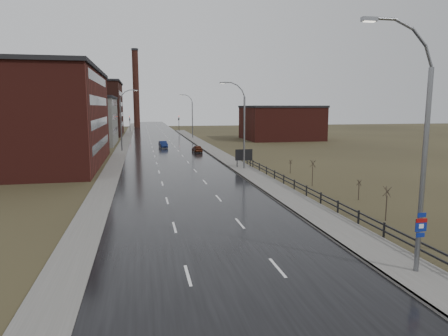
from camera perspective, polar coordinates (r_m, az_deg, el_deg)
name	(u,v)px	position (r m, az deg, el deg)	size (l,w,h in m)	color
ground	(256,312)	(17.14, 4.60, -19.88)	(320.00, 320.00, 0.00)	#2D2819
road	(166,151)	(75.00, -8.31, 2.39)	(14.00, 300.00, 0.06)	black
sidewalk_right	(244,170)	(51.72, 2.93, -0.30)	(3.20, 180.00, 0.18)	#595651
curb_right	(233,170)	(51.36, 1.29, -0.35)	(0.16, 180.00, 0.18)	slate
sidewalk_left	(120,152)	(74.97, -14.58, 2.22)	(2.40, 260.00, 0.12)	#595651
warehouse_near	(16,117)	(61.75, -27.52, 6.42)	(22.44, 28.56, 13.50)	#471914
warehouse_mid	(77,120)	(93.48, -20.20, 6.40)	(16.32, 20.40, 10.50)	slate
warehouse_far	(75,108)	(123.85, -20.54, 7.98)	(26.52, 24.48, 15.50)	#331611
building_right	(281,123)	(102.52, 8.13, 6.45)	(18.36, 16.32, 8.50)	#471914
smokestack	(136,88)	(164.60, -12.47, 11.08)	(2.70, 2.70, 30.70)	#331611
streetlight_main	(419,153)	(20.91, 26.08, 1.96)	(3.91, 0.29, 12.11)	slate
streetlight_right_mid	(242,125)	(52.08, 2.60, 6.13)	(3.36, 0.28, 11.35)	slate
streetlight_left	(123,120)	(76.54, -14.30, 6.70)	(3.36, 0.28, 11.35)	slate
streetlight_right_far	(191,116)	(105.23, -4.71, 7.42)	(3.36, 0.28, 11.35)	slate
guardrail	(310,191)	(36.62, 12.13, -3.26)	(0.10, 53.05, 1.10)	black
shrub_c	(387,203)	(31.27, 22.21, -4.60)	(0.60, 0.63, 2.53)	#382D23
shrub_d	(359,189)	(37.32, 18.71, -2.89)	(0.45, 0.47, 1.85)	#382D23
shrub_e	(313,172)	(42.48, 12.54, -0.59)	(0.65, 0.69, 2.77)	#382D23
shrub_f	(290,166)	(50.24, 9.46, 0.26)	(0.41, 0.43, 1.70)	#382D23
billboard	(244,155)	(53.82, 2.85, 1.81)	(2.37, 0.17, 2.55)	black
traffic_light_left	(130,118)	(134.53, -13.33, 6.97)	(0.58, 2.73, 5.30)	black
traffic_light_right	(179,118)	(135.04, -6.48, 7.15)	(0.58, 2.73, 5.30)	black
car_near	(163,145)	(81.39, -8.69, 3.32)	(1.40, 4.01, 1.32)	#0D1944
car_far	(197,149)	(72.66, -3.85, 2.74)	(1.50, 3.73, 1.27)	#45190B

